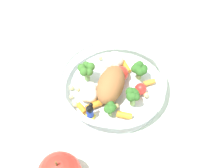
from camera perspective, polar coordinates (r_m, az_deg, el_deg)
ground_plane at (r=0.71m, az=0.05°, el=-0.66°), size 2.40×2.40×0.00m
food_container at (r=0.69m, az=-0.18°, el=0.22°), size 0.22×0.22×0.06m
folded_napkin at (r=0.86m, az=-2.69°, el=11.63°), size 0.15×0.14×0.01m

